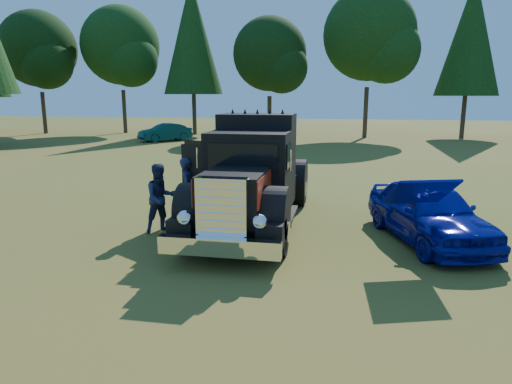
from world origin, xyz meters
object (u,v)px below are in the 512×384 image
(hotrod_coupe, at_px, (429,212))
(spectator_near, at_px, (189,191))
(distant_teal_car, at_px, (165,132))
(spectator_far, at_px, (161,198))
(diamond_t_truck, at_px, (251,181))

(hotrod_coupe, distance_m, spectator_near, 6.26)
(hotrod_coupe, height_order, distant_teal_car, hotrod_coupe)
(spectator_near, bearing_deg, spectator_far, 142.33)
(hotrod_coupe, height_order, spectator_far, hotrod_coupe)
(spectator_far, relative_size, distant_teal_car, 0.44)
(spectator_far, xyz_separation_m, distant_teal_car, (-8.94, 22.80, -0.23))
(distant_teal_car, bearing_deg, spectator_near, -24.51)
(spectator_near, relative_size, distant_teal_car, 0.45)
(spectator_near, xyz_separation_m, distant_teal_car, (-9.38, 21.90, -0.25))
(diamond_t_truck, bearing_deg, distant_teal_car, 116.91)
(hotrod_coupe, relative_size, spectator_far, 2.58)
(diamond_t_truck, xyz_separation_m, distant_teal_car, (-11.16, 21.98, -0.61))
(diamond_t_truck, relative_size, distant_teal_car, 1.76)
(distant_teal_car, bearing_deg, spectator_far, -26.28)
(spectator_far, bearing_deg, distant_teal_car, 67.95)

